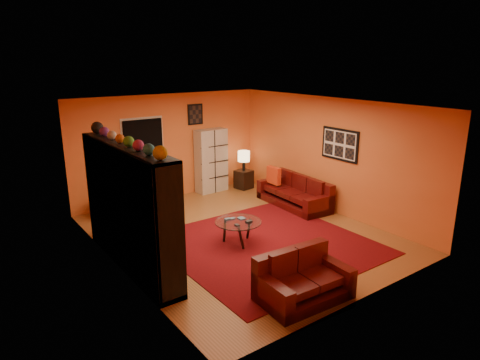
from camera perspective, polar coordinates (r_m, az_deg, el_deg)
floor at (r=8.70m, az=0.05°, el=-7.21°), size 6.00×6.00×0.00m
ceiling at (r=8.04m, az=0.06°, el=10.07°), size 6.00×6.00×0.00m
wall_back at (r=10.79m, az=-9.38°, el=4.39°), size 6.00×0.00×6.00m
wall_front at (r=6.22m, az=16.58°, el=-4.73°), size 6.00×0.00×6.00m
wall_left at (r=7.16m, az=-16.37°, el=-1.98°), size 0.00×6.00×6.00m
wall_right at (r=9.91m, az=11.85°, el=3.25°), size 0.00×6.00×6.00m
rug at (r=8.25m, az=3.51°, el=-8.55°), size 3.60×3.60×0.01m
doorway at (r=10.52m, az=-12.61°, el=2.37°), size 0.95×0.10×2.04m
wall_art_right at (r=9.64m, az=13.18°, el=4.64°), size 0.03×1.00×0.70m
wall_art_back at (r=11.00m, az=-5.99°, el=8.70°), size 0.42×0.03×0.52m
entertainment_unit at (r=7.31m, az=-14.56°, el=-3.54°), size 0.45×3.00×2.10m
tv at (r=7.37m, az=-14.25°, el=-3.90°), size 0.92×0.12×0.53m
sofa at (r=10.36m, az=7.51°, el=-1.80°), size 0.92×2.00×0.85m
loveseat at (r=6.53m, az=8.11°, el=-12.96°), size 1.38×0.88×0.85m
throw_pillow at (r=10.59m, az=4.52°, el=0.62°), size 0.12×0.42×0.42m
coffee_table at (r=8.14m, az=-0.25°, el=-5.85°), size 0.89×0.89×0.44m
storage_cabinet at (r=11.23m, az=-3.86°, el=2.58°), size 0.85×0.41×1.66m
bowl_chair at (r=9.95m, az=-16.78°, el=-2.92°), size 0.74×0.74×0.60m
side_table at (r=11.60m, az=0.50°, el=0.10°), size 0.46×0.46×0.50m
table_lamp at (r=11.45m, az=0.51°, el=3.13°), size 0.32×0.32×0.53m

